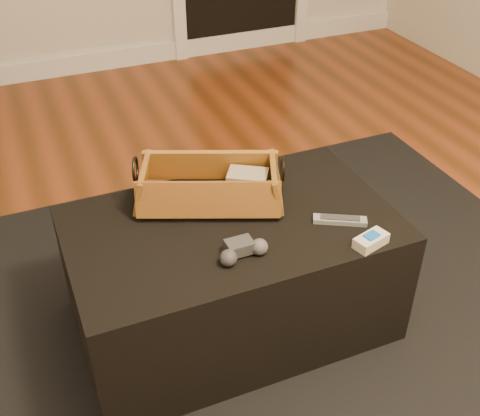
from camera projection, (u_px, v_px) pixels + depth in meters
name	position (u px, v px, depth m)	size (l,w,h in m)	color
floor	(195.00, 414.00, 1.78)	(5.00, 5.50, 0.01)	brown
baseboard	(53.00, 68.00, 3.81)	(5.00, 0.04, 0.12)	white
area_rug	(238.00, 331.00, 2.04)	(2.60, 2.00, 0.01)	black
ottoman	(232.00, 274.00, 1.95)	(1.00, 0.60, 0.42)	black
tv_remote	(202.00, 197.00, 1.89)	(0.24, 0.05, 0.03)	black
cloth_bundle	(248.00, 182.00, 1.92)	(0.13, 0.09, 0.07)	tan
wicker_basket	(210.00, 187.00, 1.89)	(0.51, 0.39, 0.16)	#9C5823
game_controller	(242.00, 250.00, 1.68)	(0.15, 0.09, 0.05)	#313134
silver_remote	(340.00, 220.00, 1.83)	(0.16, 0.11, 0.02)	#919397
cream_gadget	(371.00, 240.00, 1.73)	(0.11, 0.08, 0.04)	beige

